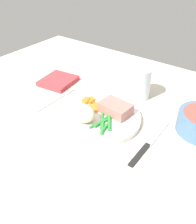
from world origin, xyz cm
name	(u,v)px	position (x,y,z in cm)	size (l,w,h in cm)	color
dining_table	(98,115)	(0.00, 0.00, 1.00)	(120.00, 90.00, 2.00)	beige
dinner_plate	(98,117)	(1.98, -2.55, 2.80)	(24.44, 24.44, 1.60)	white
meat_portion	(115,108)	(5.28, 1.30, 5.14)	(8.73, 6.13, 3.08)	#B2756B
mashed_potatoes	(82,113)	(-0.22, -6.95, 5.97)	(7.62, 5.68, 4.74)	beige
carrot_slices	(91,103)	(-2.90, 0.35, 4.09)	(7.29, 5.76, 1.24)	orange
green_beans	(104,123)	(5.75, -4.80, 4.00)	(6.70, 9.76, 0.88)	#2D8C38
fork	(55,100)	(-15.09, -2.81, 2.20)	(1.44, 16.60, 0.40)	silver
knife	(149,143)	(18.47, -2.83, 2.20)	(1.70, 20.50, 0.64)	black
water_glass	(139,85)	(5.16, 15.28, 6.32)	(7.30, 7.30, 10.16)	silver
napkin	(58,81)	(-22.57, 6.38, 2.81)	(10.81, 11.72, 1.62)	#B2383D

